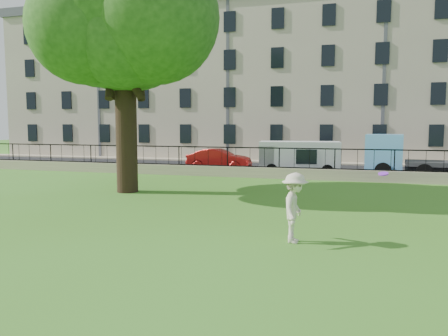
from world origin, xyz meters
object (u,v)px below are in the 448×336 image
(man, at_px, (295,208))
(white_van, at_px, (299,158))
(frisbee, at_px, (383,174))
(blue_truck, at_px, (420,156))
(red_sedan, at_px, (219,160))
(tree, at_px, (122,12))

(man, distance_m, white_van, 15.51)
(frisbee, relative_size, white_van, 0.06)
(white_van, distance_m, blue_truck, 6.72)
(man, height_order, white_van, white_van)
(frisbee, xyz_separation_m, white_van, (-3.86, 13.97, -0.70))
(red_sedan, distance_m, blue_truck, 12.15)
(frisbee, bearing_deg, white_van, 105.46)
(frisbee, bearing_deg, red_sedan, 121.70)
(tree, distance_m, man, 12.64)
(red_sedan, relative_size, blue_truck, 0.72)
(frisbee, bearing_deg, blue_truck, 78.46)
(man, xyz_separation_m, blue_truck, (5.05, 15.42, 0.32))
(blue_truck, bearing_deg, frisbee, -96.20)
(man, distance_m, red_sedan, 17.87)
(tree, xyz_separation_m, white_van, (6.72, 9.03, -6.88))
(red_sedan, xyz_separation_m, blue_truck, (12.09, -1.00, 0.53))
(frisbee, distance_m, red_sedan, 17.62)
(frisbee, distance_m, white_van, 14.51)
(man, bearing_deg, frisbee, -54.34)
(tree, height_order, blue_truck, tree)
(man, relative_size, white_van, 0.38)
(frisbee, xyz_separation_m, red_sedan, (-9.24, 14.97, -1.00))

